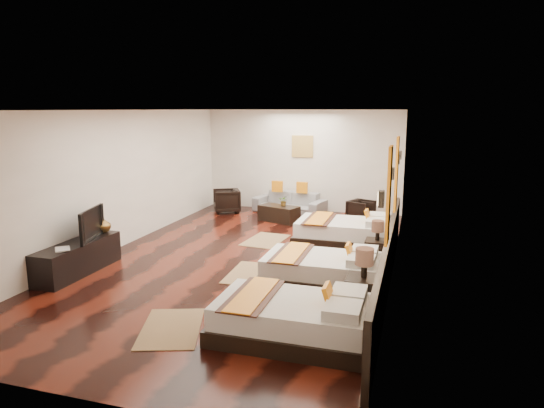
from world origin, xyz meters
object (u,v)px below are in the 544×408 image
(bed_mid, at_px, (323,270))
(sofa, at_px, (289,203))
(nightstand_b, at_px, (377,249))
(tv, at_px, (87,224))
(armchair_left, at_px, (227,201))
(coffee_table, at_px, (279,213))
(table_plant, at_px, (284,201))
(bed_near, at_px, (294,318))
(book, at_px, (55,250))
(tv_console, at_px, (78,258))
(bed_far, at_px, (345,232))
(armchair_right, at_px, (361,210))
(figurine, at_px, (103,224))
(nightstand_a, at_px, (363,291))

(bed_mid, xyz_separation_m, sofa, (-1.93, 5.18, 0.04))
(nightstand_b, xyz_separation_m, sofa, (-2.68, 3.89, -0.00))
(nightstand_b, relative_size, tv, 0.85)
(bed_mid, bearing_deg, tv, -173.73)
(armchair_left, xyz_separation_m, coffee_table, (1.68, -0.62, -0.12))
(coffee_table, height_order, table_plant, table_plant)
(bed_near, height_order, coffee_table, bed_near)
(bed_near, relative_size, coffee_table, 1.96)
(book, distance_m, table_plant, 5.89)
(book, distance_m, armchair_left, 5.99)
(book, bearing_deg, nightstand_b, 26.78)
(nightstand_b, relative_size, tv_console, 0.46)
(bed_mid, distance_m, bed_far, 2.49)
(nightstand_b, distance_m, tv, 5.22)
(book, relative_size, armchair_left, 0.42)
(bed_mid, xyz_separation_m, armchair_right, (0.06, 4.80, 0.02))
(bed_far, relative_size, tv, 2.10)
(coffee_table, distance_m, table_plant, 0.35)
(tv, xyz_separation_m, book, (-0.05, -0.75, -0.27))
(book, distance_m, coffee_table, 5.81)
(tv_console, bearing_deg, bed_near, -16.81)
(nightstand_b, bearing_deg, sofa, 124.57)
(sofa, xyz_separation_m, armchair_right, (2.00, -0.38, -0.02))
(bed_mid, height_order, armchair_left, bed_mid)
(book, relative_size, figurine, 0.97)
(tv_console, bearing_deg, book, -90.00)
(bed_far, height_order, nightstand_a, nightstand_a)
(bed_mid, xyz_separation_m, nightstand_a, (0.75, -0.96, 0.08))
(sofa, relative_size, armchair_left, 2.78)
(tv_console, height_order, book, book)
(nightstand_a, height_order, coffee_table, nightstand_a)
(nightstand_a, distance_m, book, 4.96)
(bed_mid, relative_size, sofa, 0.97)
(nightstand_b, xyz_separation_m, tv_console, (-4.95, -1.97, -0.02))
(table_plant, bearing_deg, tv, -116.69)
(tv, height_order, table_plant, tv)
(bed_mid, height_order, coffee_table, bed_mid)
(nightstand_b, bearing_deg, armchair_left, 141.62)
(nightstand_b, distance_m, armchair_right, 3.58)
(bed_far, relative_size, armchair_left, 2.88)
(bed_far, xyz_separation_m, armchair_left, (-3.61, 2.25, 0.06))
(armchair_right, bearing_deg, armchair_left, 114.63)
(tv, distance_m, armchair_right, 6.76)
(bed_mid, height_order, tv, tv)
(table_plant, bearing_deg, book, -113.83)
(bed_near, bearing_deg, sofa, 105.16)
(tv, relative_size, armchair_left, 1.38)
(tv, xyz_separation_m, figurine, (-0.05, 0.52, -0.13))
(armchair_left, height_order, armchair_right, armchair_left)
(tv_console, bearing_deg, armchair_right, 52.16)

